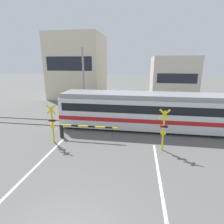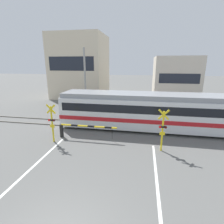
% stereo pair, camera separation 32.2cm
% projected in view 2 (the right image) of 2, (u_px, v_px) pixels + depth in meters
% --- Properties ---
extents(rail_track_near, '(50.00, 0.10, 0.08)m').
position_uv_depth(rail_track_near, '(113.00, 129.00, 14.85)').
color(rail_track_near, '#5B564C').
rests_on(rail_track_near, ground_plane).
extents(rail_track_far, '(50.00, 0.10, 0.08)m').
position_uv_depth(rail_track_far, '(115.00, 123.00, 16.21)').
color(rail_track_far, '#5B564C').
rests_on(rail_track_far, ground_plane).
extents(road_stripe_left, '(0.14, 11.64, 0.01)m').
position_uv_depth(road_stripe_left, '(3.00, 194.00, 7.48)').
color(road_stripe_left, white).
rests_on(road_stripe_left, ground_plane).
extents(road_stripe_right, '(0.14, 11.64, 0.01)m').
position_uv_depth(road_stripe_right, '(160.00, 218.00, 6.35)').
color(road_stripe_right, white).
rests_on(road_stripe_right, ground_plane).
extents(commuter_train, '(14.93, 3.01, 3.03)m').
position_uv_depth(commuter_train, '(150.00, 110.00, 14.57)').
color(commuter_train, silver).
rests_on(commuter_train, ground_plane).
extents(crossing_barrier_near, '(4.33, 0.20, 1.05)m').
position_uv_depth(crossing_barrier_near, '(77.00, 128.00, 12.89)').
color(crossing_barrier_near, black).
rests_on(crossing_barrier_near, ground_plane).
extents(crossing_barrier_far, '(4.33, 0.20, 1.05)m').
position_uv_depth(crossing_barrier_far, '(141.00, 110.00, 17.95)').
color(crossing_barrier_far, black).
rests_on(crossing_barrier_far, ground_plane).
extents(crossing_signal_left, '(0.68, 0.15, 2.75)m').
position_uv_depth(crossing_signal_left, '(52.00, 122.00, 12.11)').
color(crossing_signal_left, yellow).
rests_on(crossing_signal_left, ground_plane).
extents(crossing_signal_right, '(0.68, 0.15, 2.75)m').
position_uv_depth(crossing_signal_right, '(163.00, 129.00, 10.82)').
color(crossing_signal_right, yellow).
rests_on(crossing_signal_right, ground_plane).
extents(pedestrian, '(0.38, 0.22, 1.71)m').
position_uv_depth(pedestrian, '(117.00, 101.00, 21.13)').
color(pedestrian, '#33384C').
rests_on(pedestrian, ground_plane).
extents(building_left_of_street, '(7.96, 7.77, 9.71)m').
position_uv_depth(building_left_of_street, '(81.00, 67.00, 28.43)').
color(building_left_of_street, beige).
rests_on(building_left_of_street, ground_plane).
extents(building_right_of_street, '(6.06, 7.77, 6.33)m').
position_uv_depth(building_right_of_street, '(174.00, 79.00, 26.34)').
color(building_right_of_street, beige).
rests_on(building_right_of_street, ground_plane).
extents(utility_pole_streetside, '(0.22, 0.22, 7.15)m').
position_uv_depth(utility_pole_streetside, '(85.00, 79.00, 20.72)').
color(utility_pole_streetside, gray).
rests_on(utility_pole_streetside, ground_plane).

